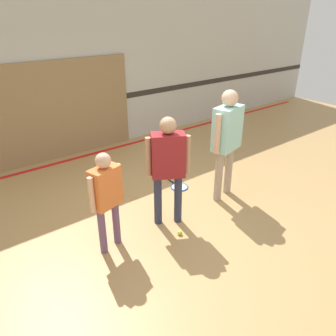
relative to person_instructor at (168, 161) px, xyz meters
The scene contains 13 objects.
ground_plane 0.97m from the person_instructor, 10.23° to the left, with size 16.00×16.00×0.00m, color tan.
wall_back 3.28m from the person_instructor, 88.69° to the left, with size 16.00×0.07×3.20m.
wall_panel 3.17m from the person_instructor, 95.57° to the left, with size 3.16×0.05×1.92m.
floor_stripe 3.07m from the person_instructor, 88.55° to the left, with size 14.40×0.10×0.01m.
person_instructor is the anchor object (origin of this frame).
person_student_left 0.93m from the person_instructor, behind, with size 0.48×0.29×1.31m.
person_student_right 1.15m from the person_instructor, ahead, with size 0.64×0.38×1.73m.
racket_spare_on_floor 1.58m from the person_instructor, 113.11° to the left, with size 0.53×0.43×0.03m.
racket_second_spare 1.40m from the person_instructor, 41.88° to the left, with size 0.32×0.53×0.03m.
tennis_ball_near_instructor 0.99m from the person_instructor, 100.24° to the right, with size 0.07×0.07×0.07m, color #CCE038.
tennis_ball_by_spare_racket 1.73m from the person_instructor, 103.22° to the left, with size 0.07×0.07×0.07m, color #CCE038.
tennis_ball_stray_left 1.61m from the person_instructor, 63.43° to the left, with size 0.07×0.07×0.07m, color #CCE038.
tennis_ball_stray_right 1.62m from the person_instructor, 11.08° to the left, with size 0.07×0.07×0.07m, color #CCE038.
Camera 1 is at (-2.47, -3.10, 2.76)m, focal length 35.00 mm.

